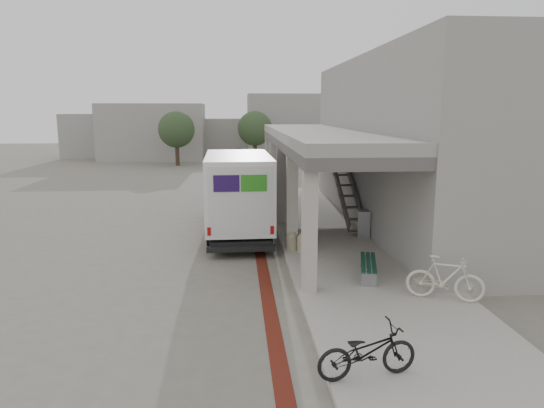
{
  "coord_description": "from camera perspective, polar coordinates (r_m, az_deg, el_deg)",
  "views": [
    {
      "loc": [
        0.23,
        -15.62,
        4.81
      ],
      "look_at": [
        1.46,
        0.98,
        1.6
      ],
      "focal_mm": 32.0,
      "sensor_mm": 36.0,
      "label": 1
    }
  ],
  "objects": [
    {
      "name": "bicycle_cream",
      "position": [
        12.99,
        19.7,
        -8.23
      ],
      "size": [
        1.96,
        1.25,
        1.14
      ],
      "primitive_type": "imported",
      "rotation": [
        0.0,
        0.0,
        1.16
      ],
      "color": "beige",
      "rests_on": "sidewalk"
    },
    {
      "name": "bike_lane_stripe",
      "position": [
        18.28,
        -1.67,
        -4.33
      ],
      "size": [
        0.35,
        40.0,
        0.01
      ],
      "primitive_type": "cube",
      "color": "#571B11",
      "rests_on": "ground"
    },
    {
      "name": "tree_right",
      "position": [
        45.7,
        8.22,
        8.75
      ],
      "size": [
        3.2,
        3.2,
        4.8
      ],
      "color": "#38281C",
      "rests_on": "ground"
    },
    {
      "name": "fedex_truck",
      "position": [
        19.23,
        -4.07,
        1.6
      ],
      "size": [
        2.52,
        7.56,
        3.2
      ],
      "rotation": [
        0.0,
        0.0,
        0.02
      ],
      "color": "black",
      "rests_on": "ground"
    },
    {
      "name": "distant_backdrop",
      "position": [
        51.64,
        -7.72,
        8.47
      ],
      "size": [
        28.0,
        10.0,
        6.5
      ],
      "color": "gray",
      "rests_on": "ground"
    },
    {
      "name": "transit_building",
      "position": [
        21.22,
        14.01,
        6.79
      ],
      "size": [
        7.6,
        17.0,
        7.0
      ],
      "color": "gray",
      "rests_on": "ground"
    },
    {
      "name": "tree_left",
      "position": [
        43.96,
        -11.18,
        8.58
      ],
      "size": [
        3.2,
        3.2,
        4.8
      ],
      "color": "#38281C",
      "rests_on": "ground"
    },
    {
      "name": "bollard_near",
      "position": [
        16.49,
        3.69,
        -4.48
      ],
      "size": [
        0.42,
        0.42,
        0.63
      ],
      "color": "tan",
      "rests_on": "sidewalk"
    },
    {
      "name": "utility_cabinet",
      "position": [
        18.63,
        10.73,
        -2.26
      ],
      "size": [
        0.56,
        0.68,
        1.01
      ],
      "primitive_type": "cube",
      "rotation": [
        0.0,
        0.0,
        -0.19
      ],
      "color": "gray",
      "rests_on": "sidewalk"
    },
    {
      "name": "bicycle_black",
      "position": [
        9.14,
        11.13,
        -16.65
      ],
      "size": [
        1.95,
        0.96,
        0.98
      ],
      "primitive_type": "imported",
      "rotation": [
        0.0,
        0.0,
        1.74
      ],
      "color": "black",
      "rests_on": "sidewalk"
    },
    {
      "name": "ground",
      "position": [
        16.34,
        -4.87,
        -6.24
      ],
      "size": [
        120.0,
        120.0,
        0.0
      ],
      "primitive_type": "plane",
      "color": "#676258",
      "rests_on": "ground"
    },
    {
      "name": "bollard_far",
      "position": [
        16.68,
        2.37,
        -4.27
      ],
      "size": [
        0.43,
        0.43,
        0.64
      ],
      "color": "gray",
      "rests_on": "sidewalk"
    },
    {
      "name": "sidewalk",
      "position": [
        16.75,
        9.01,
        -5.69
      ],
      "size": [
        4.4,
        28.0,
        0.12
      ],
      "primitive_type": "cube",
      "color": "#9E998E",
      "rests_on": "ground"
    },
    {
      "name": "tree_mid",
      "position": [
        45.68,
        -2.02,
        8.86
      ],
      "size": [
        3.2,
        3.2,
        4.8
      ],
      "color": "#38281C",
      "rests_on": "ground"
    },
    {
      "name": "bench",
      "position": [
        14.24,
        11.26,
        -7.14
      ],
      "size": [
        0.87,
        1.97,
        0.45
      ],
      "rotation": [
        0.0,
        0.0,
        -0.24
      ],
      "color": "gray",
      "rests_on": "sidewalk"
    }
  ]
}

